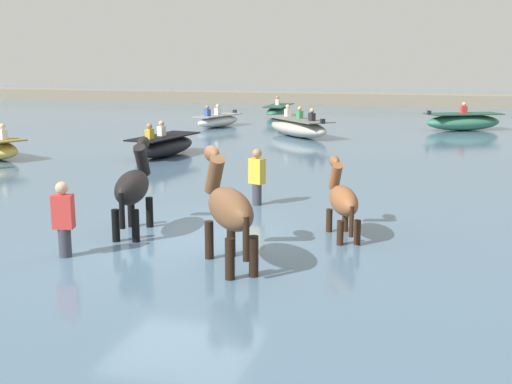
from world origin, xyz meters
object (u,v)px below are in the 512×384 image
at_px(horse_flank_bay, 228,211).
at_px(boat_distant_east, 463,122).
at_px(horse_lead_chestnut, 343,202).
at_px(person_spectator_far, 257,184).
at_px(boat_mid_channel, 218,121).
at_px(boat_far_inshore, 279,111).
at_px(boat_near_starboard, 298,127).
at_px(boat_mid_outer, 164,146).
at_px(horse_trailing_black, 133,189).
at_px(person_onlooker_left, 64,229).

relative_size(horse_flank_bay, boat_distant_east, 0.61).
xyz_separation_m(horse_lead_chestnut, person_spectator_far, (-2.08, 2.09, -0.17)).
xyz_separation_m(boat_mid_channel, boat_far_inshore, (1.58, 5.51, 0.03)).
bearing_deg(boat_distant_east, boat_near_starboard, -148.97).
xyz_separation_m(boat_mid_channel, person_spectator_far, (5.60, -14.86, 0.17)).
height_order(boat_far_inshore, person_spectator_far, person_spectator_far).
bearing_deg(horse_lead_chestnut, boat_mid_outer, 129.37).
bearing_deg(horse_trailing_black, boat_mid_channel, 102.88).
bearing_deg(horse_lead_chestnut, horse_flank_bay, -125.46).
bearing_deg(horse_lead_chestnut, person_spectator_far, 134.89).
bearing_deg(boat_near_starboard, person_onlooker_left, -91.99).
height_order(boat_mid_outer, person_onlooker_left, person_onlooker_left).
bearing_deg(person_spectator_far, boat_far_inshore, 101.18).
bearing_deg(person_spectator_far, boat_mid_outer, 127.24).
xyz_separation_m(horse_trailing_black, boat_mid_outer, (-3.03, 8.80, -0.47)).
bearing_deg(boat_distant_east, boat_mid_outer, -133.62).
height_order(horse_lead_chestnut, boat_distant_east, horse_lead_chestnut).
xyz_separation_m(horse_flank_bay, boat_far_inshore, (-4.64, 24.51, -0.54)).
height_order(horse_lead_chestnut, horse_trailing_black, horse_trailing_black).
xyz_separation_m(boat_mid_channel, boat_mid_outer, (1.00, -8.80, 0.05)).
height_order(horse_lead_chestnut, person_onlooker_left, horse_lead_chestnut).
height_order(boat_distant_east, person_onlooker_left, person_onlooker_left).
distance_m(horse_lead_chestnut, person_spectator_far, 2.95).
bearing_deg(horse_flank_bay, person_spectator_far, 98.45).
height_order(boat_mid_channel, boat_distant_east, boat_distant_east).
height_order(horse_trailing_black, boat_mid_channel, horse_trailing_black).
xyz_separation_m(horse_trailing_black, boat_far_inshore, (-2.45, 23.11, -0.49)).
xyz_separation_m(boat_mid_outer, person_spectator_far, (4.61, -6.06, 0.12)).
height_order(horse_flank_bay, boat_mid_channel, horse_flank_bay).
bearing_deg(boat_far_inshore, boat_distant_east, -25.10).
relative_size(horse_lead_chestnut, boat_distant_east, 0.50).
distance_m(horse_trailing_black, boat_mid_outer, 9.32).
distance_m(horse_trailing_black, person_spectator_far, 3.18).
relative_size(horse_trailing_black, horse_flank_bay, 0.96).
bearing_deg(boat_mid_channel, horse_flank_bay, -71.88).
xyz_separation_m(person_spectator_far, person_onlooker_left, (-2.04, -4.35, 0.00)).
relative_size(horse_trailing_black, boat_far_inshore, 0.60).
bearing_deg(boat_near_starboard, boat_far_inshore, 107.55).
relative_size(boat_far_inshore, person_onlooker_left, 2.11).
xyz_separation_m(horse_lead_chestnut, horse_trailing_black, (-3.66, -0.65, 0.18)).
relative_size(boat_near_starboard, boat_distant_east, 1.05).
bearing_deg(boat_distant_east, boat_mid_channel, -173.11).
height_order(horse_trailing_black, boat_distant_east, horse_trailing_black).
height_order(boat_far_inshore, person_onlooker_left, person_onlooker_left).
relative_size(horse_lead_chestnut, person_spectator_far, 1.08).
distance_m(boat_mid_channel, boat_far_inshore, 5.73).
distance_m(horse_lead_chestnut, boat_mid_outer, 10.54).
distance_m(horse_lead_chestnut, boat_distant_east, 18.47).
xyz_separation_m(horse_flank_bay, boat_near_starboard, (-2.07, 16.40, -0.49)).
xyz_separation_m(boat_far_inshore, person_onlooker_left, (1.99, -24.72, 0.14)).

